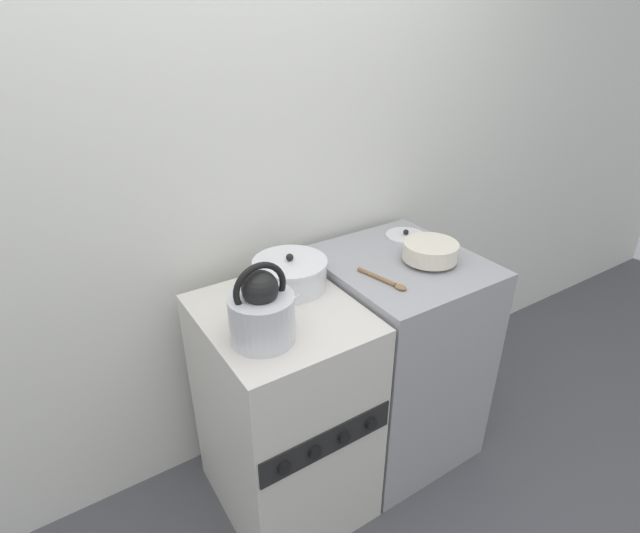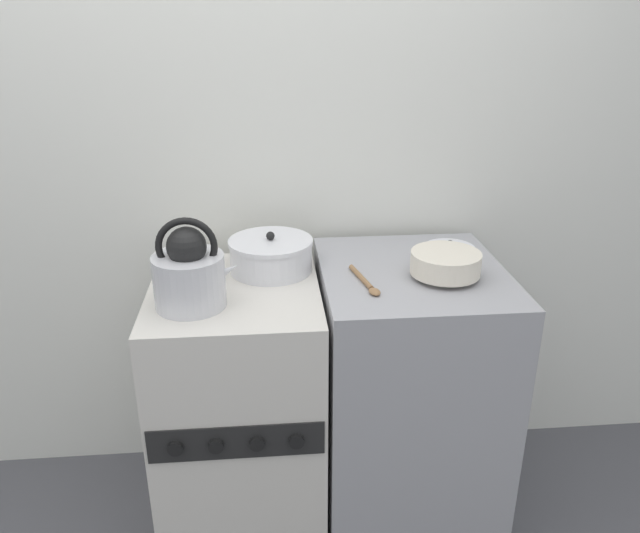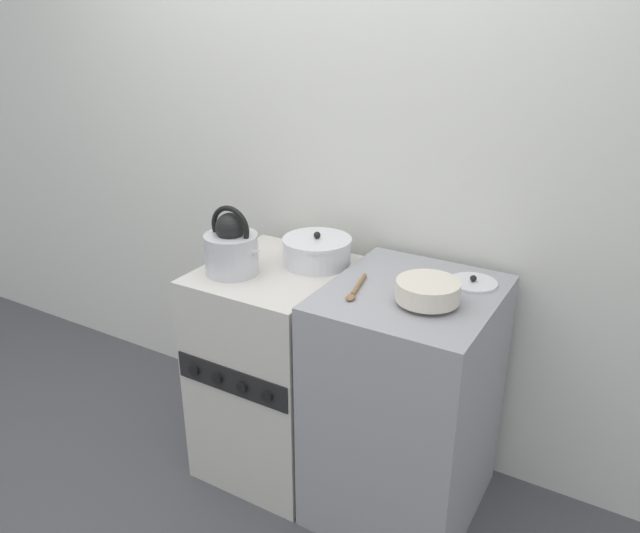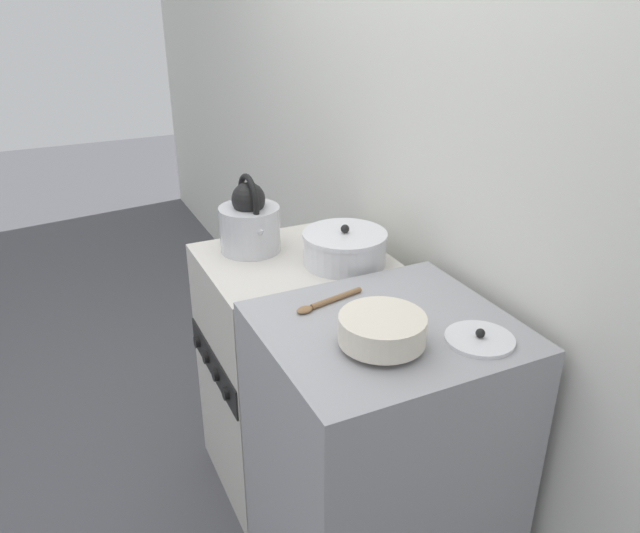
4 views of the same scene
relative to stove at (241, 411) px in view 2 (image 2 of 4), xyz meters
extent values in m
cube|color=silver|center=(0.00, 0.42, 0.79)|extent=(7.00, 0.06, 2.50)
cube|color=beige|center=(0.00, 0.00, 0.00)|extent=(0.53, 0.61, 0.92)
cube|color=black|center=(0.00, -0.30, 0.11)|extent=(0.51, 0.01, 0.11)
cylinder|color=black|center=(-0.17, -0.31, 0.11)|extent=(0.04, 0.02, 0.04)
cylinder|color=black|center=(-0.06, -0.31, 0.11)|extent=(0.04, 0.02, 0.04)
cylinder|color=black|center=(0.06, -0.31, 0.11)|extent=(0.04, 0.02, 0.04)
cylinder|color=black|center=(0.17, -0.31, 0.11)|extent=(0.04, 0.02, 0.04)
cube|color=#99999E|center=(0.57, 0.03, 0.01)|extent=(0.59, 0.66, 0.95)
cylinder|color=silver|center=(-0.12, -0.11, 0.54)|extent=(0.21, 0.21, 0.16)
sphere|color=black|center=(-0.12, -0.11, 0.64)|extent=(0.11, 0.11, 0.11)
torus|color=black|center=(-0.12, -0.11, 0.64)|extent=(0.18, 0.02, 0.18)
cone|color=silver|center=(-0.02, -0.11, 0.56)|extent=(0.10, 0.05, 0.08)
cylinder|color=silver|center=(0.12, 0.13, 0.51)|extent=(0.27, 0.27, 0.09)
cylinder|color=silver|center=(0.12, 0.13, 0.56)|extent=(0.28, 0.28, 0.01)
sphere|color=black|center=(0.12, 0.13, 0.58)|extent=(0.03, 0.03, 0.03)
cylinder|color=beige|center=(0.66, -0.04, 0.50)|extent=(0.10, 0.10, 0.02)
cylinder|color=beige|center=(0.66, -0.04, 0.54)|extent=(0.22, 0.22, 0.07)
cylinder|color=silver|center=(0.74, 0.19, 0.49)|extent=(0.18, 0.18, 0.01)
sphere|color=black|center=(0.74, 0.19, 0.51)|extent=(0.02, 0.02, 0.02)
cylinder|color=olive|center=(0.39, -0.03, 0.50)|extent=(0.05, 0.17, 0.02)
ellipsoid|color=olive|center=(0.42, -0.14, 0.50)|extent=(0.04, 0.05, 0.02)
camera|label=1|loc=(-0.67, -1.29, 1.40)|focal=28.00mm
camera|label=2|loc=(0.11, -1.78, 1.27)|focal=35.00mm
camera|label=3|loc=(1.30, -1.86, 1.43)|focal=35.00mm
camera|label=4|loc=(1.78, -0.75, 1.32)|focal=35.00mm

